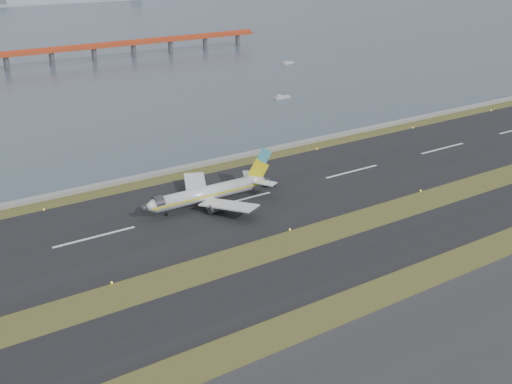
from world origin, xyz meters
The scene contains 9 objects.
ground centered at (0.00, 0.00, 0.00)m, with size 1000.00×1000.00×0.00m, color #374819.
taxiway_strip centered at (0.00, -12.00, 0.05)m, with size 1000.00×18.00×0.10m, color black.
runway_strip centered at (0.00, 30.00, 0.05)m, with size 1000.00×45.00×0.10m, color black.
seawall centered at (0.00, 60.00, 0.50)m, with size 1000.00×2.50×1.00m, color gray.
red_pier centered at (20.00, 250.00, 7.28)m, with size 260.00×5.00×10.20m.
airliner centered at (-8.09, 31.74, 3.46)m, with size 38.52×32.89×12.80m.
pushback_tug centered at (12.64, 34.23, 1.06)m, with size 3.72×2.61×2.18m.
workboat_near centered at (77.33, 116.62, 0.60)m, with size 7.91×2.82×1.89m.
workboat_far centered at (127.96, 180.20, 0.58)m, with size 7.89×3.66×1.84m.
Camera 1 is at (-84.39, -102.82, 65.27)m, focal length 45.00 mm.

